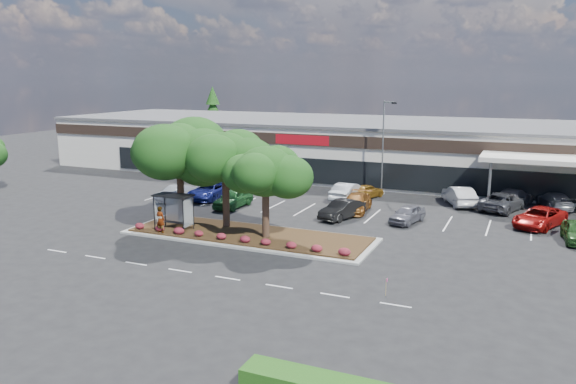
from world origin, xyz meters
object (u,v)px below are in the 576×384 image
at_px(survey_stake, 386,284).
at_px(car_1, 209,191).
at_px(light_pole, 384,154).
at_px(car_0, 175,193).

relative_size(survey_stake, car_1, 0.17).
bearing_deg(light_pole, car_0, -148.72).
height_order(car_0, car_1, car_1).
distance_m(car_0, car_1, 3.11).
relative_size(light_pole, car_1, 1.64).
height_order(survey_stake, car_1, car_1).
xyz_separation_m(light_pole, car_1, (-14.42, -8.45, -3.22)).
height_order(light_pole, car_1, light_pole).
distance_m(light_pole, survey_stake, 26.43).
bearing_deg(car_1, survey_stake, -44.28).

